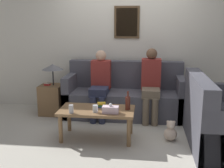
{
  "coord_description": "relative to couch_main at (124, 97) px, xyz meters",
  "views": [
    {
      "loc": [
        0.38,
        -4.53,
        1.75
      ],
      "look_at": [
        -0.16,
        -0.1,
        0.72
      ],
      "focal_mm": 45.0,
      "sensor_mm": 36.0,
      "label": 1
    }
  ],
  "objects": [
    {
      "name": "tissue_box",
      "position": [
        -0.1,
        -1.26,
        0.16
      ],
      "size": [
        0.23,
        0.12,
        0.14
      ],
      "color": "silver",
      "rests_on": "coffee_table"
    },
    {
      "name": "teddy_bear",
      "position": [
        0.77,
        -1.06,
        -0.22
      ],
      "size": [
        0.2,
        0.2,
        0.31
      ],
      "color": "beige",
      "rests_on": "ground_plane"
    },
    {
      "name": "book_stack",
      "position": [
        -0.27,
        -1.01,
        0.14
      ],
      "size": [
        0.15,
        0.11,
        0.07
      ],
      "color": "navy",
      "rests_on": "coffee_table"
    },
    {
      "name": "wall_back",
      "position": [
        0.0,
        0.42,
        0.95
      ],
      "size": [
        9.0,
        0.08,
        2.6
      ],
      "color": "silver",
      "rests_on": "ground_plane"
    },
    {
      "name": "coffee_table",
      "position": [
        -0.32,
        -1.11,
        0.04
      ],
      "size": [
        1.11,
        0.58,
        0.46
      ],
      "color": "olive",
      "rests_on": "ground_plane"
    },
    {
      "name": "couch_side",
      "position": [
        1.37,
        -1.16,
        0.0
      ],
      "size": [
        0.8,
        1.51,
        0.99
      ],
      "rotation": [
        0.0,
        0.0,
        1.57
      ],
      "color": "#4C4C56",
      "rests_on": "ground_plane"
    },
    {
      "name": "couch_main",
      "position": [
        0.0,
        0.0,
        0.0
      ],
      "size": [
        2.15,
        0.8,
        0.99
      ],
      "color": "#4C4C56",
      "rests_on": "ground_plane"
    },
    {
      "name": "soda_can",
      "position": [
        -0.65,
        -1.33,
        0.17
      ],
      "size": [
        0.07,
        0.07,
        0.12
      ],
      "color": "#BCBCC1",
      "rests_on": "coffee_table"
    },
    {
      "name": "ground_plane",
      "position": [
        0.0,
        -0.49,
        -0.35
      ],
      "size": [
        16.0,
        16.0,
        0.0
      ],
      "primitive_type": "plane",
      "color": "beige"
    },
    {
      "name": "drinking_glass",
      "position": [
        -0.32,
        -1.25,
        0.16
      ],
      "size": [
        0.08,
        0.08,
        0.1
      ],
      "color": "silver",
      "rests_on": "coffee_table"
    },
    {
      "name": "person_left",
      "position": [
        -0.42,
        -0.19,
        0.32
      ],
      "size": [
        0.34,
        0.6,
        1.22
      ],
      "color": "#2D334C",
      "rests_on": "ground_plane"
    },
    {
      "name": "side_table_with_lamp",
      "position": [
        -1.36,
        -0.1,
        0.02
      ],
      "size": [
        0.45,
        0.41,
        0.95
      ],
      "color": "olive",
      "rests_on": "ground_plane"
    },
    {
      "name": "wine_bottle",
      "position": [
        0.13,
        -1.07,
        0.21
      ],
      "size": [
        0.07,
        0.07,
        0.28
      ],
      "color": "#562319",
      "rests_on": "coffee_table"
    },
    {
      "name": "person_right",
      "position": [
        0.48,
        -0.17,
        0.34
      ],
      "size": [
        0.34,
        0.6,
        1.26
      ],
      "color": "#756651",
      "rests_on": "ground_plane"
    }
  ]
}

